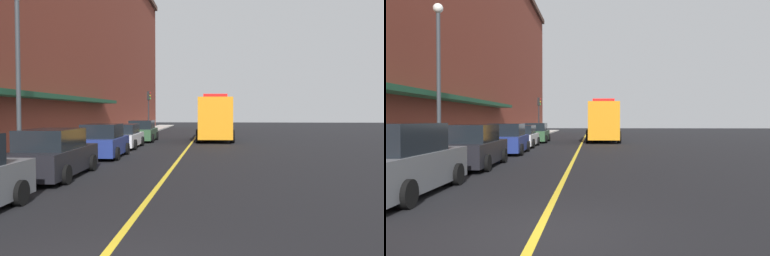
{
  "view_description": "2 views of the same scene",
  "coord_description": "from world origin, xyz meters",
  "views": [
    {
      "loc": [
        1.78,
        -5.0,
        2.33
      ],
      "look_at": [
        -0.07,
        26.48,
        1.03
      ],
      "focal_mm": 37.53,
      "sensor_mm": 36.0,
      "label": 1
    },
    {
      "loc": [
        0.95,
        -6.45,
        1.91
      ],
      "look_at": [
        -0.39,
        26.8,
        1.2
      ],
      "focal_mm": 35.79,
      "sensor_mm": 36.0,
      "label": 2
    }
  ],
  "objects": [
    {
      "name": "lane_center_stripe",
      "position": [
        0.0,
        25.0,
        0.0
      ],
      "size": [
        0.16,
        70.0,
        0.01
      ],
      "primitive_type": "cube",
      "color": "gold",
      "rests_on": "ground"
    },
    {
      "name": "utility_truck",
      "position": [
        1.74,
        27.3,
        1.72
      ],
      "size": [
        2.89,
        7.72,
        3.62
      ],
      "rotation": [
        0.0,
        0.0,
        -1.56
      ],
      "color": "orange",
      "rests_on": "ground"
    },
    {
      "name": "ground_plane",
      "position": [
        0.0,
        25.0,
        0.0
      ],
      "size": [
        112.0,
        112.0,
        0.0
      ],
      "primitive_type": "plane",
      "color": "black"
    },
    {
      "name": "parked_car_1",
      "position": [
        -3.94,
        8.8,
        0.81
      ],
      "size": [
        2.18,
        4.83,
        1.72
      ],
      "rotation": [
        0.0,
        0.0,
        1.6
      ],
      "color": "black",
      "rests_on": "ground"
    },
    {
      "name": "parked_car_3",
      "position": [
        -4.05,
        20.33,
        0.73
      ],
      "size": [
        2.11,
        4.74,
        1.53
      ],
      "rotation": [
        0.0,
        0.0,
        1.6
      ],
      "color": "silver",
      "rests_on": "ground"
    },
    {
      "name": "parking_meter_1",
      "position": [
        -5.35,
        17.29,
        1.06
      ],
      "size": [
        0.14,
        0.18,
        1.33
      ],
      "color": "#4C4C51",
      "rests_on": "sidewalk_left"
    },
    {
      "name": "parked_car_4",
      "position": [
        -3.94,
        26.11,
        0.77
      ],
      "size": [
        2.23,
        4.75,
        1.64
      ],
      "rotation": [
        0.0,
        0.0,
        1.6
      ],
      "color": "#2D5133",
      "rests_on": "ground"
    },
    {
      "name": "sidewalk_left",
      "position": [
        -6.2,
        25.0,
        0.07
      ],
      "size": [
        2.4,
        70.0,
        0.15
      ],
      "primitive_type": "cube",
      "color": "#ADA8A0",
      "rests_on": "ground"
    },
    {
      "name": "parking_meter_0",
      "position": [
        -5.35,
        18.57,
        1.06
      ],
      "size": [
        0.14,
        0.18,
        1.33
      ],
      "color": "#4C4C51",
      "rests_on": "sidewalk_left"
    },
    {
      "name": "brick_building_left",
      "position": [
        -11.8,
        23.99,
        9.08
      ],
      "size": [
        9.98,
        64.0,
        18.15
      ],
      "color": "maroon",
      "rests_on": "ground"
    },
    {
      "name": "traffic_light_near",
      "position": [
        -5.29,
        37.06,
        3.16
      ],
      "size": [
        0.38,
        0.36,
        4.3
      ],
      "color": "#232326",
      "rests_on": "sidewalk_left"
    },
    {
      "name": "parked_car_2",
      "position": [
        -3.89,
        14.95,
        0.8
      ],
      "size": [
        2.21,
        4.24,
        1.71
      ],
      "rotation": [
        0.0,
        0.0,
        1.61
      ],
      "color": "navy",
      "rests_on": "ground"
    },
    {
      "name": "street_lamp_left",
      "position": [
        -5.95,
        10.35,
        4.4
      ],
      "size": [
        0.44,
        0.44,
        6.94
      ],
      "color": "#33383D",
      "rests_on": "sidewalk_left"
    }
  ]
}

